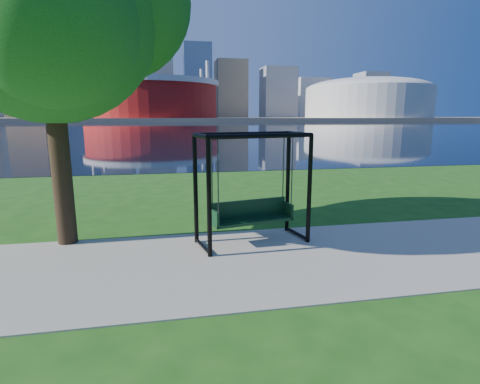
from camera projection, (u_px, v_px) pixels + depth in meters
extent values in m
plane|color=#1E5114|center=(245.00, 253.00, 8.13)|extent=(900.00, 900.00, 0.00)
cube|color=#9E937F|center=(250.00, 261.00, 7.65)|extent=(120.00, 4.00, 0.03)
cube|color=black|center=(172.00, 127.00, 106.25)|extent=(900.00, 180.00, 0.02)
cube|color=#937F60|center=(168.00, 119.00, 302.30)|extent=(900.00, 228.00, 2.00)
cylinder|color=maroon|center=(151.00, 100.00, 229.74)|extent=(80.00, 80.00, 22.00)
cylinder|color=silver|center=(150.00, 84.00, 227.85)|extent=(83.00, 83.00, 3.00)
cylinder|color=silver|center=(202.00, 94.00, 253.19)|extent=(2.00, 2.00, 32.00)
cylinder|color=silver|center=(100.00, 92.00, 240.85)|extent=(2.00, 2.00, 32.00)
cylinder|color=silver|center=(88.00, 88.00, 204.30)|extent=(2.00, 2.00, 32.00)
cylinder|color=silver|center=(208.00, 90.00, 216.63)|extent=(2.00, 2.00, 32.00)
cylinder|color=beige|center=(367.00, 103.00, 257.11)|extent=(84.00, 84.00, 20.00)
ellipsoid|color=beige|center=(368.00, 89.00, 255.32)|extent=(84.00, 84.00, 15.12)
cube|color=#998466|center=(24.00, 55.00, 268.84)|extent=(26.00, 26.00, 88.00)
cube|color=slate|center=(76.00, 57.00, 297.82)|extent=(30.00, 24.00, 95.00)
cube|color=gray|center=(113.00, 70.00, 286.49)|extent=(24.00, 24.00, 72.00)
cube|color=silver|center=(154.00, 70.00, 320.17)|extent=(32.00, 28.00, 80.00)
cube|color=slate|center=(198.00, 81.00, 304.87)|extent=(22.00, 22.00, 58.00)
cube|color=#998466|center=(231.00, 89.00, 325.91)|extent=(26.00, 26.00, 48.00)
cube|color=gray|center=(278.00, 93.00, 324.39)|extent=(28.00, 24.00, 42.00)
cube|color=silver|center=(311.00, 98.00, 356.53)|extent=(30.00, 26.00, 36.00)
cube|color=gray|center=(370.00, 95.00, 346.26)|extent=(24.00, 24.00, 40.00)
cube|color=#998466|center=(399.00, 101.00, 368.98)|extent=(26.00, 26.00, 32.00)
cylinder|color=black|center=(209.00, 199.00, 7.62)|extent=(0.12, 0.12, 2.51)
cylinder|color=black|center=(309.00, 190.00, 8.53)|extent=(0.12, 0.12, 2.51)
cylinder|color=black|center=(196.00, 191.00, 8.50)|extent=(0.12, 0.12, 2.51)
cylinder|color=black|center=(288.00, 183.00, 9.42)|extent=(0.12, 0.12, 2.51)
cylinder|color=black|center=(263.00, 136.00, 7.82)|extent=(2.37, 0.59, 0.10)
cylinder|color=black|center=(244.00, 134.00, 8.71)|extent=(2.37, 0.59, 0.10)
cylinder|color=black|center=(201.00, 136.00, 7.81)|extent=(0.30, 0.98, 0.10)
cylinder|color=black|center=(203.00, 246.00, 8.29)|extent=(0.28, 0.98, 0.08)
cylinder|color=black|center=(300.00, 134.00, 8.72)|extent=(0.30, 0.98, 0.10)
cylinder|color=black|center=(297.00, 233.00, 9.20)|extent=(0.28, 0.98, 0.08)
cube|color=black|center=(252.00, 221.00, 8.66)|extent=(1.97, 0.87, 0.07)
cube|color=black|center=(249.00, 208.00, 8.80)|extent=(1.88, 0.44, 0.42)
cube|color=black|center=(215.00, 218.00, 8.28)|extent=(0.15, 0.49, 0.37)
cube|color=black|center=(287.00, 210.00, 8.98)|extent=(0.15, 0.49, 0.37)
cylinder|color=#333338|center=(218.00, 176.00, 7.91)|extent=(0.03, 0.03, 1.58)
cylinder|color=#333338|center=(292.00, 172.00, 8.59)|extent=(0.03, 0.03, 1.58)
cylinder|color=#333338|center=(212.00, 174.00, 8.27)|extent=(0.03, 0.03, 1.58)
cylinder|color=#333338|center=(283.00, 169.00, 8.96)|extent=(0.03, 0.03, 1.58)
cylinder|color=black|center=(60.00, 151.00, 8.32)|extent=(0.43, 0.43, 4.32)
sphere|color=#1C5B1A|center=(46.00, 9.00, 7.73)|extent=(4.71, 4.71, 4.71)
sphere|color=#1C5B1A|center=(113.00, 0.00, 8.46)|extent=(3.53, 3.53, 3.53)
sphere|color=#1C5B1A|center=(54.00, 22.00, 6.87)|extent=(3.14, 3.14, 3.14)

